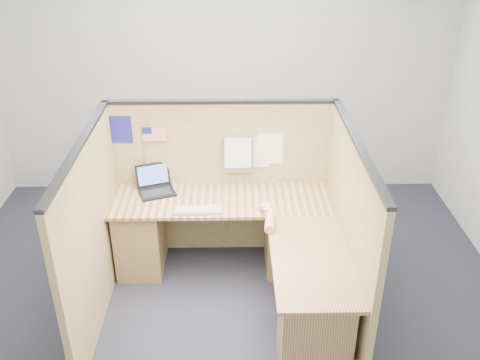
{
  "coord_description": "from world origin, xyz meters",
  "views": [
    {
      "loc": [
        0.09,
        -3.38,
        3.1
      ],
      "look_at": [
        0.16,
        0.5,
        1.01
      ],
      "focal_mm": 40.0,
      "sensor_mm": 36.0,
      "label": 1
    }
  ],
  "objects_px": {
    "mouse": "(266,208)",
    "laptop": "(157,185)",
    "l_desk": "(244,257)",
    "keyboard": "(198,210)"
  },
  "relations": [
    {
      "from": "keyboard",
      "to": "l_desk",
      "type": "bearing_deg",
      "value": -28.19
    },
    {
      "from": "l_desk",
      "to": "mouse",
      "type": "xyz_separation_m",
      "value": [
        0.19,
        0.19,
        0.36
      ]
    },
    {
      "from": "keyboard",
      "to": "mouse",
      "type": "relative_size",
      "value": 3.56
    },
    {
      "from": "l_desk",
      "to": "laptop",
      "type": "bearing_deg",
      "value": 143.74
    },
    {
      "from": "laptop",
      "to": "mouse",
      "type": "xyz_separation_m",
      "value": [
        0.96,
        -0.37,
        -0.03
      ]
    },
    {
      "from": "keyboard",
      "to": "mouse",
      "type": "bearing_deg",
      "value": -1.71
    },
    {
      "from": "mouse",
      "to": "laptop",
      "type": "bearing_deg",
      "value": 158.79
    },
    {
      "from": "l_desk",
      "to": "mouse",
      "type": "bearing_deg",
      "value": 44.41
    },
    {
      "from": "keyboard",
      "to": "mouse",
      "type": "distance_m",
      "value": 0.57
    },
    {
      "from": "l_desk",
      "to": "laptop",
      "type": "relative_size",
      "value": 5.05
    }
  ]
}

